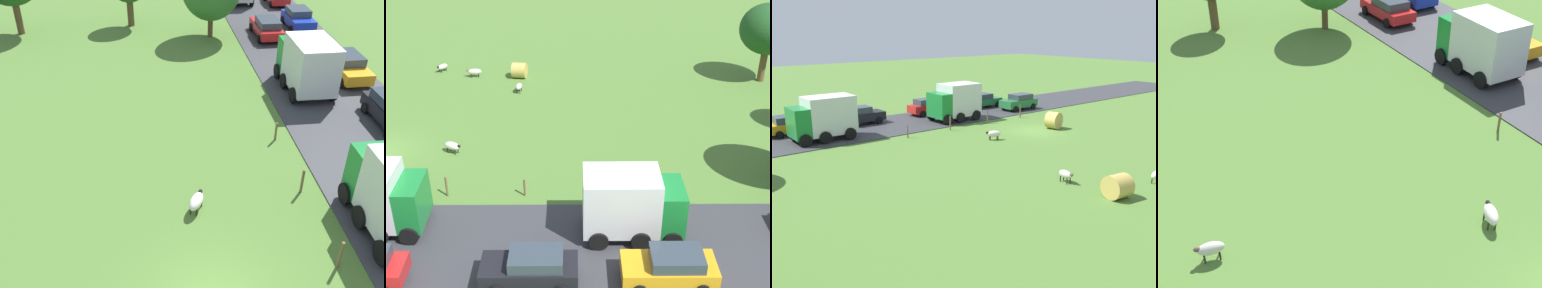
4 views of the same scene
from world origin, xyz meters
The scene contains 6 objects.
sheep_0 centered at (-9.92, 8.16, 0.50)m, with size 1.12×0.60×0.74m.
sheep_3 centered at (0.00, 4.79, 0.51)m, with size 0.97×1.26×0.76m.
fence_post_3 centered at (4.91, 9.84, 0.53)m, with size 0.12×0.12×1.07m, color brown.
truck_1 centered at (8.37, 15.43, 1.90)m, with size 2.80×4.93×3.47m.
car_1 centered at (8.39, 25.31, 0.87)m, with size 2.11×4.48×1.56m.
car_6 centered at (11.84, 16.90, 0.90)m, with size 2.10×4.23×1.61m.
Camera 4 is at (-12.80, -7.12, 14.45)m, focal length 52.98 mm.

